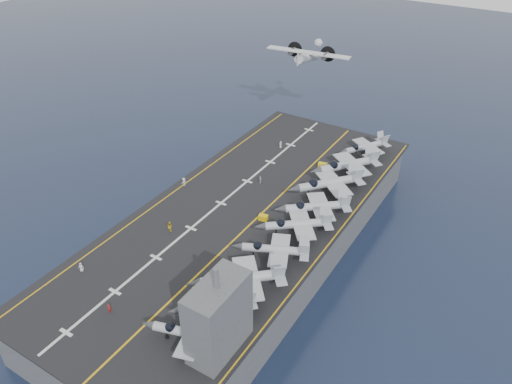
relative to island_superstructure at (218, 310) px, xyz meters
The scene contains 27 objects.
ground 38.02m from the island_superstructure, 116.57° to the left, with size 500.00×500.00×0.00m, color #142135.
hull 35.94m from the island_superstructure, 116.57° to the left, with size 36.00×90.00×10.00m, color #56595E.
flight_deck 34.41m from the island_superstructure, 116.57° to the left, with size 38.00×92.00×0.40m, color black.
foul_line 33.17m from the island_superstructure, 111.80° to the left, with size 0.35×90.00×0.02m, color gold.
landing_centerline 37.38m from the island_superstructure, 124.99° to the left, with size 0.50×90.00×0.02m, color silver.
deck_edge_port 44.50m from the island_superstructure, 136.85° to the left, with size 0.25×90.00×0.02m, color gold.
deck_edge_stbd 31.12m from the island_superstructure, 83.35° to the left, with size 0.25×90.00×0.02m, color gold.
island_superstructure is the anchor object (origin of this frame).
fighter_jet_0 6.82m from the island_superstructure, 155.91° to the right, with size 15.12×12.19×4.56m, color gray, non-canonical shape.
fighter_jet_1 8.16m from the island_superstructure, 127.62° to the left, with size 15.86×15.84×4.67m, color #8D949D, non-canonical shape.
fighter_jet_2 12.73m from the island_superstructure, 107.32° to the left, with size 19.15×18.66×5.58m, color gray, non-canonical shape.
fighter_jet_3 21.53m from the island_superstructure, 97.82° to the left, with size 16.35×14.04×4.79m, color gray, non-canonical shape.
fighter_jet_4 29.71m from the island_superstructure, 95.58° to the left, with size 17.48×16.70×5.07m, color gray, non-canonical shape.
fighter_jet_5 36.51m from the island_superstructure, 93.70° to the left, with size 17.86×17.16×5.19m, color #9399A3, non-canonical shape.
fighter_jet_6 45.31m from the island_superstructure, 94.77° to the left, with size 19.09×19.75×5.74m, color #979FA8, non-canonical shape.
fighter_jet_7 54.39m from the island_superstructure, 93.61° to the left, with size 18.75×19.72×5.71m, color #969DA5, non-canonical shape.
fighter_jet_8 65.28m from the island_superstructure, 93.10° to the left, with size 14.89×16.22×4.69m, color gray, non-canonical shape.
tow_cart_a 13.11m from the island_superstructure, 143.91° to the left, with size 2.35×2.00×1.19m, color gold, non-canonical shape.
tow_cart_b 32.30m from the island_superstructure, 109.79° to the left, with size 1.97×1.47×1.07m, color #E0BB0B, non-canonical shape.
tow_cart_c 55.29m from the island_superstructure, 99.94° to the left, with size 2.21×1.68×1.19m, color yellow, non-canonical shape.
crew_0 30.17m from the island_superstructure, behind, with size 1.27×1.18×1.76m, color silver.
crew_2 30.20m from the island_superstructure, 144.05° to the left, with size 1.30×0.92×2.06m, color yellow.
crew_3 44.99m from the island_superstructure, 135.34° to the left, with size 1.16×1.37×1.93m, color silver.
crew_4 45.30m from the island_superstructure, 113.94° to the left, with size 1.01×1.25×1.80m, color silver.
crew_5 62.01m from the island_superstructure, 111.35° to the left, with size 1.29×1.18×1.79m, color silver.
crew_6 19.92m from the island_superstructure, 168.96° to the right, with size 1.10×0.82×1.67m, color #B21919.
transport_plane 92.83m from the island_superstructure, 109.49° to the left, with size 26.04×19.28×5.73m, color silver, non-canonical shape.
Camera 1 is at (44.71, -67.98, 68.68)m, focal length 35.00 mm.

